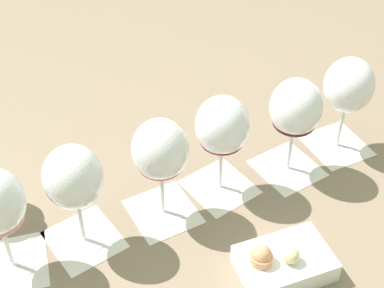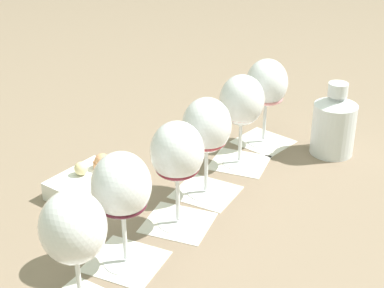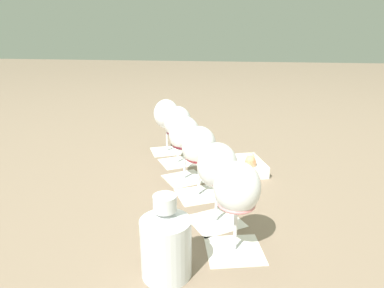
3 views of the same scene
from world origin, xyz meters
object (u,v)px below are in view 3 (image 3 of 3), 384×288
object	(u,v)px
wine_glass_2	(199,149)
wine_glass_4	(178,124)
wine_glass_0	(237,191)
wine_glass_5	(166,116)
snack_dish	(247,165)
wine_glass_1	(217,169)
ceramic_vase	(164,241)
wine_glass_3	(184,137)

from	to	relation	value
wine_glass_2	wine_glass_4	world-z (taller)	same
wine_glass_0	wine_glass_4	world-z (taller)	same
wine_glass_2	wine_glass_4	distance (m)	0.25
wine_glass_5	snack_dish	xyz separation A→B (m)	(-0.15, -0.28, -0.11)
wine_glass_1	ceramic_vase	xyz separation A→B (m)	(-0.19, 0.08, -0.06)
wine_glass_2	wine_glass_5	size ratio (longest dim) A/B	1.00
wine_glass_3	wine_glass_5	size ratio (longest dim) A/B	1.00
wine_glass_4	wine_glass_5	world-z (taller)	same
wine_glass_1	snack_dish	size ratio (longest dim) A/B	1.18
wine_glass_0	wine_glass_1	world-z (taller)	same
snack_dish	wine_glass_2	bearing A→B (deg)	143.83
wine_glass_3	snack_dish	bearing A→B (deg)	-66.86
wine_glass_1	wine_glass_5	world-z (taller)	same
wine_glass_2	snack_dish	size ratio (longest dim) A/B	1.18
wine_glass_5	ceramic_vase	bearing A→B (deg)	-168.57
snack_dish	wine_glass_0	bearing A→B (deg)	175.65
ceramic_vase	snack_dish	world-z (taller)	ceramic_vase
wine_glass_0	ceramic_vase	bearing A→B (deg)	124.38
wine_glass_0	ceramic_vase	xyz separation A→B (m)	(-0.08, 0.12, -0.06)
wine_glass_1	wine_glass_3	world-z (taller)	same
wine_glass_0	wine_glass_5	bearing A→B (deg)	24.37
wine_glass_4	wine_glass_3	bearing A→B (deg)	-161.49
wine_glass_5	ceramic_vase	size ratio (longest dim) A/B	1.20
snack_dish	wine_glass_4	bearing A→B (deg)	78.11
wine_glass_0	ceramic_vase	size ratio (longest dim) A/B	1.20
wine_glass_0	wine_glass_3	bearing A→B (deg)	24.86
ceramic_vase	wine_glass_3	bearing A→B (deg)	4.08
wine_glass_1	wine_glass_2	bearing A→B (deg)	23.50
wine_glass_0	wine_glass_3	xyz separation A→B (m)	(0.33, 0.15, -0.00)
wine_glass_3	snack_dish	size ratio (longest dim) A/B	1.18
wine_glass_2	wine_glass_4	bearing A→B (deg)	23.05
wine_glass_4	wine_glass_5	size ratio (longest dim) A/B	1.00
wine_glass_2	wine_glass_3	xyz separation A→B (m)	(0.10, 0.05, 0.00)
wine_glass_3	ceramic_vase	distance (m)	0.42
wine_glass_3	wine_glass_1	bearing A→B (deg)	-154.29
wine_glass_2	wine_glass_3	size ratio (longest dim) A/B	1.00
wine_glass_2	wine_glass_4	size ratio (longest dim) A/B	1.00
ceramic_vase	wine_glass_0	bearing A→B (deg)	-55.62
wine_glass_0	wine_glass_4	xyz separation A→B (m)	(0.46, 0.20, -0.00)
wine_glass_3	wine_glass_4	bearing A→B (deg)	18.51
wine_glass_2	wine_glass_3	bearing A→B (deg)	28.40
wine_glass_0	wine_glass_5	world-z (taller)	same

